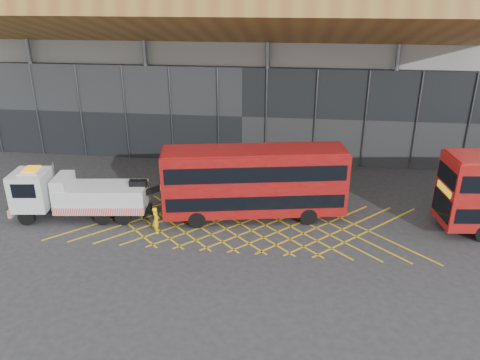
# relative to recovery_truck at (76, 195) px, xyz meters

# --- Properties ---
(ground_plane) EXTENTS (120.00, 120.00, 0.00)m
(ground_plane) POSITION_rel_recovery_truck_xyz_m (7.44, 0.37, -1.62)
(ground_plane) COLOR #2C2C2F
(road_markings) EXTENTS (23.16, 7.16, 0.01)m
(road_markings) POSITION_rel_recovery_truck_xyz_m (10.64, 0.37, -1.62)
(road_markings) COLOR yellow
(road_markings) RESTS_ON ground_plane
(construction_building) EXTENTS (55.00, 23.97, 18.00)m
(construction_building) POSITION_rel_recovery_truck_xyz_m (9.36, 18.76, 7.36)
(construction_building) COLOR gray
(construction_building) RESTS_ON ground_plane
(recovery_truck) EXTENTS (10.13, 3.38, 3.51)m
(recovery_truck) POSITION_rel_recovery_truck_xyz_m (0.00, 0.00, 0.00)
(recovery_truck) COLOR black
(recovery_truck) RESTS_ON ground_plane
(bus_towed) EXTENTS (11.88, 4.76, 4.72)m
(bus_towed) POSITION_rel_recovery_truck_xyz_m (11.39, 1.39, 1.00)
(bus_towed) COLOR maroon
(bus_towed) RESTS_ON ground_plane
(worker) EXTENTS (0.59, 0.72, 1.69)m
(worker) POSITION_rel_recovery_truck_xyz_m (5.67, -1.36, -0.77)
(worker) COLOR yellow
(worker) RESTS_ON ground_plane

